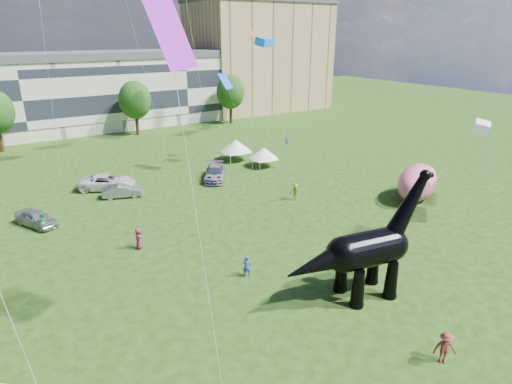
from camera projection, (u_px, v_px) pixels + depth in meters
ground at (290, 315)px, 26.25m from camera, size 220.00×220.00×0.00m
terrace_row at (19, 100)px, 68.87m from camera, size 78.00×11.00×12.00m
apartment_block at (258, 57)px, 93.79m from camera, size 28.00×18.00×22.00m
tree_mid_right at (135, 97)px, 69.79m from camera, size 5.20×5.20×9.44m
tree_far_right at (230, 89)px, 78.91m from camera, size 5.20×5.20×9.44m
dinosaur_sculpture at (363, 252)px, 27.10m from camera, size 10.41×3.60×8.48m
car_silver at (36, 218)px, 38.02m from camera, size 3.60×4.73×1.50m
car_grey at (123, 191)px, 44.68m from camera, size 4.34×2.65×1.35m
car_white at (107, 182)px, 46.85m from camera, size 6.61×5.41×1.68m
car_dark at (215, 173)px, 50.00m from camera, size 4.78×5.91×1.61m
gazebo_near at (264, 153)px, 54.51m from camera, size 3.81×3.81×2.51m
gazebo_far at (236, 146)px, 57.11m from camera, size 4.44×4.44×2.86m
inflatable_pink at (418, 182)px, 43.89m from camera, size 8.00×6.18×3.58m
visitors at (169, 233)px, 34.95m from camera, size 53.82×42.50×1.86m
kites at (182, 3)px, 42.69m from camera, size 64.61×49.57×29.82m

